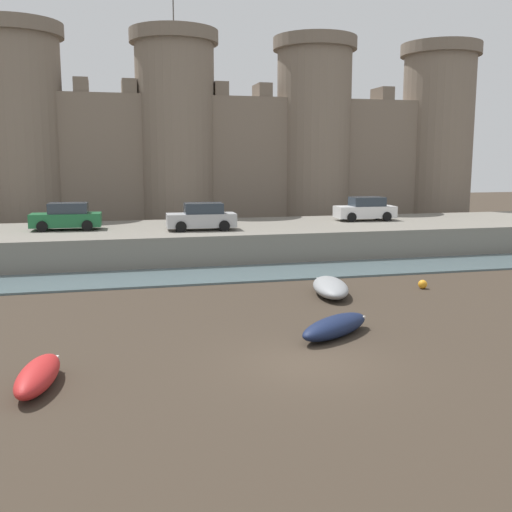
# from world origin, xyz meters

# --- Properties ---
(ground_plane) EXTENTS (160.00, 160.00, 0.00)m
(ground_plane) POSITION_xyz_m (0.00, 0.00, 0.00)
(ground_plane) COLOR #382D23
(water_channel) EXTENTS (80.00, 4.50, 0.10)m
(water_channel) POSITION_xyz_m (0.00, 13.96, 0.05)
(water_channel) COLOR slate
(water_channel) RESTS_ON ground
(quay_road) EXTENTS (58.42, 10.00, 1.77)m
(quay_road) POSITION_xyz_m (0.00, 21.21, 0.88)
(quay_road) COLOR slate
(quay_road) RESTS_ON ground
(castle) EXTENTS (53.34, 6.91, 18.84)m
(castle) POSITION_xyz_m (-0.00, 32.66, 7.24)
(castle) COLOR #7A6B5B
(castle) RESTS_ON ground
(rowboat_foreground_centre) EXTENTS (3.43, 2.82, 0.70)m
(rowboat_foreground_centre) POSITION_xyz_m (1.79, 2.36, 0.37)
(rowboat_foreground_centre) COLOR #141E3D
(rowboat_foreground_centre) RESTS_ON ground
(rowboat_foreground_left) EXTENTS (1.36, 3.05, 0.70)m
(rowboat_foreground_left) POSITION_xyz_m (-7.51, -0.11, 0.36)
(rowboat_foreground_left) COLOR red
(rowboat_foreground_left) RESTS_ON ground
(rowboat_foreground_right) EXTENTS (2.25, 3.99, 0.73)m
(rowboat_foreground_right) POSITION_xyz_m (3.90, 8.29, 0.38)
(rowboat_foreground_right) COLOR gray
(rowboat_foreground_right) RESTS_ON ground
(mooring_buoy_near_channel) EXTENTS (0.42, 0.42, 0.42)m
(mooring_buoy_near_channel) POSITION_xyz_m (8.56, 8.52, 0.21)
(mooring_buoy_near_channel) COLOR orange
(mooring_buoy_near_channel) RESTS_ON ground
(car_quay_centre_east) EXTENTS (4.17, 2.02, 1.62)m
(car_quay_centre_east) POSITION_xyz_m (-0.08, 19.35, 2.54)
(car_quay_centre_east) COLOR #B2B5B7
(car_quay_centre_east) RESTS_ON quay_road
(car_quay_east) EXTENTS (4.17, 2.02, 1.62)m
(car_quay_east) POSITION_xyz_m (11.82, 22.27, 2.54)
(car_quay_east) COLOR silver
(car_quay_east) RESTS_ON quay_road
(car_quay_west) EXTENTS (4.17, 2.02, 1.62)m
(car_quay_west) POSITION_xyz_m (-7.94, 21.41, 2.54)
(car_quay_west) COLOR #1E6638
(car_quay_west) RESTS_ON quay_road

